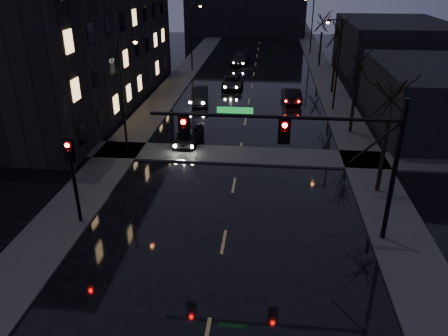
% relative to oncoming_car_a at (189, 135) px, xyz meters
% --- Properties ---
extents(sidewalk_left, '(3.00, 140.00, 0.12)m').
position_rel_oncoming_car_a_xyz_m(sidewalk_left, '(-4.63, 14.57, -0.65)').
color(sidewalk_left, '#2D2D2B').
rests_on(sidewalk_left, ground).
extents(sidewalk_right, '(3.00, 140.00, 0.12)m').
position_rel_oncoming_car_a_xyz_m(sidewalk_right, '(12.37, 14.57, -0.65)').
color(sidewalk_right, '#2D2D2B').
rests_on(sidewalk_right, ground).
extents(sidewalk_cross, '(40.00, 3.00, 0.12)m').
position_rel_oncoming_car_a_xyz_m(sidewalk_cross, '(3.87, -1.93, -0.65)').
color(sidewalk_cross, '#2D2D2B').
rests_on(sidewalk_cross, ground).
extents(apartment_block, '(12.00, 30.00, 12.00)m').
position_rel_oncoming_car_a_xyz_m(apartment_block, '(-12.63, 9.57, 5.29)').
color(apartment_block, black).
rests_on(apartment_block, ground).
extents(commercial_right_near, '(10.00, 14.00, 5.00)m').
position_rel_oncoming_car_a_xyz_m(commercial_right_near, '(19.37, 5.57, 1.79)').
color(commercial_right_near, black).
rests_on(commercial_right_near, ground).
extents(commercial_right_far, '(12.00, 18.00, 6.00)m').
position_rel_oncoming_car_a_xyz_m(commercial_right_far, '(20.87, 27.57, 2.29)').
color(commercial_right_far, black).
rests_on(commercial_right_far, ground).
extents(far_block, '(22.00, 10.00, 8.00)m').
position_rel_oncoming_car_a_xyz_m(far_block, '(0.87, 57.57, 3.29)').
color(far_block, black).
rests_on(far_block, ground).
extents(signal_mast, '(11.11, 0.41, 7.00)m').
position_rel_oncoming_car_a_xyz_m(signal_mast, '(7.72, -11.43, 4.16)').
color(signal_mast, black).
rests_on(signal_mast, ground).
extents(signal_pole_left, '(0.35, 0.41, 4.53)m').
position_rel_oncoming_car_a_xyz_m(signal_pole_left, '(-3.63, -11.44, 2.30)').
color(signal_pole_left, black).
rests_on(signal_pole_left, ground).
extents(tree_near, '(3.52, 3.52, 8.08)m').
position_rel_oncoming_car_a_xyz_m(tree_near, '(12.27, -6.43, 5.51)').
color(tree_near, black).
rests_on(tree_near, ground).
extents(tree_mid_a, '(3.30, 3.30, 7.58)m').
position_rel_oncoming_car_a_xyz_m(tree_mid_a, '(12.27, 3.57, 5.12)').
color(tree_mid_a, black).
rests_on(tree_mid_a, ground).
extents(tree_mid_b, '(3.74, 3.74, 8.59)m').
position_rel_oncoming_car_a_xyz_m(tree_mid_b, '(12.27, 15.57, 5.90)').
color(tree_mid_b, black).
rests_on(tree_mid_b, ground).
extents(tree_far, '(3.43, 3.43, 7.88)m').
position_rel_oncoming_car_a_xyz_m(tree_far, '(12.27, 29.57, 5.35)').
color(tree_far, black).
rests_on(tree_far, ground).
extents(streetlight_l_near, '(1.53, 0.28, 8.00)m').
position_rel_oncoming_car_a_xyz_m(streetlight_l_near, '(-3.71, -2.43, 4.06)').
color(streetlight_l_near, black).
rests_on(streetlight_l_near, ground).
extents(streetlight_l_far, '(1.53, 0.28, 8.00)m').
position_rel_oncoming_car_a_xyz_m(streetlight_l_far, '(-3.71, 24.57, 4.06)').
color(streetlight_l_far, black).
rests_on(streetlight_l_far, ground).
extents(streetlight_r_mid, '(1.53, 0.28, 8.00)m').
position_rel_oncoming_car_a_xyz_m(streetlight_r_mid, '(11.45, 9.57, 4.06)').
color(streetlight_r_mid, black).
rests_on(streetlight_r_mid, ground).
extents(streetlight_r_far, '(1.53, 0.28, 8.00)m').
position_rel_oncoming_car_a_xyz_m(streetlight_r_far, '(11.45, 37.57, 4.06)').
color(streetlight_r_far, black).
rests_on(streetlight_r_far, ground).
extents(oncoming_car_a, '(2.02, 4.29, 1.42)m').
position_rel_oncoming_car_a_xyz_m(oncoming_car_a, '(0.00, 0.00, 0.00)').
color(oncoming_car_a, black).
rests_on(oncoming_car_a, ground).
extents(oncoming_car_b, '(2.19, 4.71, 1.49)m').
position_rel_oncoming_car_a_xyz_m(oncoming_car_b, '(-0.79, 10.63, 0.04)').
color(oncoming_car_b, black).
rests_on(oncoming_car_b, ground).
extents(oncoming_car_c, '(2.21, 4.74, 1.31)m').
position_rel_oncoming_car_a_xyz_m(oncoming_car_c, '(1.85, 16.55, -0.05)').
color(oncoming_car_c, black).
rests_on(oncoming_car_c, ground).
extents(oncoming_car_d, '(2.66, 5.23, 1.45)m').
position_rel_oncoming_car_a_xyz_m(oncoming_car_d, '(1.73, 29.00, 0.02)').
color(oncoming_car_d, black).
rests_on(oncoming_car_d, ground).
extents(lead_car, '(1.93, 4.38, 1.40)m').
position_rel_oncoming_car_a_xyz_m(lead_car, '(7.95, 11.79, -0.01)').
color(lead_car, black).
rests_on(lead_car, ground).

